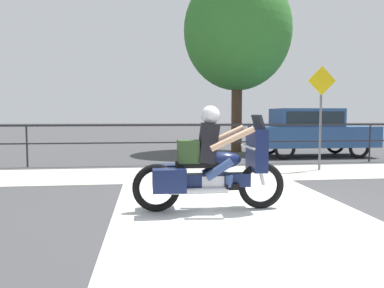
# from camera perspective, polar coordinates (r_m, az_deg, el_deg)

# --- Properties ---
(ground_plane) EXTENTS (120.00, 120.00, 0.00)m
(ground_plane) POSITION_cam_1_polar(r_m,az_deg,el_deg) (6.11, 10.37, -9.43)
(ground_plane) COLOR #424244
(sidewalk_band) EXTENTS (44.00, 2.40, 0.01)m
(sidewalk_band) POSITION_cam_1_polar(r_m,az_deg,el_deg) (9.34, 4.18, -4.49)
(sidewalk_band) COLOR #B7B2A8
(sidewalk_band) RESTS_ON ground
(crosswalk_band) EXTENTS (3.70, 6.00, 0.01)m
(crosswalk_band) POSITION_cam_1_polar(r_m,az_deg,el_deg) (5.81, 6.81, -10.08)
(crosswalk_band) COLOR silver
(crosswalk_band) RESTS_ON ground
(fence_railing) EXTENTS (36.00, 0.05, 1.19)m
(fence_railing) POSITION_cam_1_polar(r_m,az_deg,el_deg) (10.99, 2.43, 1.76)
(fence_railing) COLOR #232326
(fence_railing) RESTS_ON ground
(motorcycle) EXTENTS (2.35, 0.76, 1.60)m
(motorcycle) POSITION_cam_1_polar(r_m,az_deg,el_deg) (5.70, 2.74, -3.24)
(motorcycle) COLOR black
(motorcycle) RESTS_ON ground
(parked_car) EXTENTS (4.15, 1.73, 1.67)m
(parked_car) POSITION_cam_1_polar(r_m,az_deg,el_deg) (13.68, 17.51, 2.16)
(parked_car) COLOR #284C84
(parked_car) RESTS_ON ground
(street_sign) EXTENTS (0.75, 0.06, 2.72)m
(street_sign) POSITION_cam_1_polar(r_m,az_deg,el_deg) (10.32, 19.07, 5.68)
(street_sign) COLOR slate
(street_sign) RESTS_ON ground
(tree_behind_sign) EXTENTS (4.14, 4.14, 6.96)m
(tree_behind_sign) POSITION_cam_1_polar(r_m,az_deg,el_deg) (15.16, 6.93, 16.65)
(tree_behind_sign) COLOR #473323
(tree_behind_sign) RESTS_ON ground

